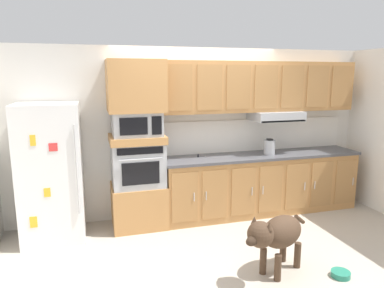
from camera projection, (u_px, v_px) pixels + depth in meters
ground_plane at (219, 240)px, 4.59m from camera, size 9.60×9.60×0.00m
back_kitchen_wall at (195, 132)px, 5.40m from camera, size 6.20×0.12×2.50m
refrigerator at (51, 172)px, 4.50m from camera, size 0.76×0.73×1.76m
oven_base_cabinet at (139, 205)px, 4.98m from camera, size 0.74×0.62×0.60m
built_in_oven at (138, 164)px, 4.87m from camera, size 0.70×0.62×0.60m
appliance_mid_shelf at (137, 139)px, 4.80m from camera, size 0.74×0.62×0.10m
microwave at (137, 123)px, 4.76m from camera, size 0.64×0.54×0.32m
appliance_upper_cabinet at (135, 86)px, 4.67m from camera, size 0.74×0.62×0.68m
lower_cabinet_run at (261, 184)px, 5.47m from camera, size 3.04×0.63×0.88m
countertop_slab at (262, 155)px, 5.39m from camera, size 3.08×0.64×0.04m
backsplash_panel at (254, 135)px, 5.61m from camera, size 3.08×0.02×0.50m
upper_cabinet_with_hood at (262, 89)px, 5.31m from camera, size 3.04×0.48×0.88m
screwdriver at (199, 156)px, 5.21m from camera, size 0.16×0.14×0.03m
electric_kettle at (269, 147)px, 5.34m from camera, size 0.17×0.17×0.24m
dog at (277, 234)px, 3.72m from camera, size 0.97×0.59×0.70m
dog_food_bowl at (341, 274)px, 3.74m from camera, size 0.20×0.20×0.06m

